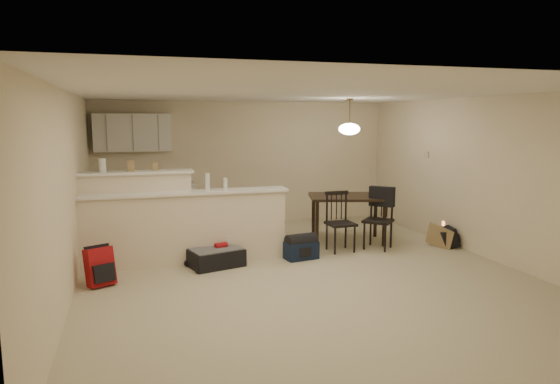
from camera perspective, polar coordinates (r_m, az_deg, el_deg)
name	(u,v)px	position (r m, az deg, el deg)	size (l,w,h in m)	color
room	(301,184)	(6.92, 2.46, 0.87)	(7.00, 7.02, 2.50)	#BFB493
breakfast_bar	(168,223)	(7.64, -12.64, -3.51)	(3.08, 0.58, 1.39)	beige
upper_cabinets	(133,133)	(9.81, -16.49, 6.54)	(1.40, 0.34, 0.70)	white
kitchen_counter	(147,209)	(9.82, -14.97, -1.91)	(1.80, 0.60, 0.90)	white
thermostat	(427,155)	(9.62, 16.41, 4.12)	(0.02, 0.12, 0.12)	beige
jar	(102,165)	(7.64, -19.63, 2.91)	(0.10, 0.10, 0.20)	silver
cereal_box	(131,166)	(7.63, -16.68, 2.88)	(0.10, 0.07, 0.16)	#987A4E
small_box	(155,167)	(7.64, -14.07, 2.84)	(0.08, 0.06, 0.12)	#987A4E
bottle_a	(208,182)	(7.52, -8.28, 1.15)	(0.07, 0.07, 0.26)	silver
bottle_b	(225,184)	(7.57, -6.27, 0.93)	(0.06, 0.06, 0.18)	silver
dining_table	(348,201)	(8.82, 7.76, -1.04)	(1.50, 1.20, 0.82)	black
pendant_lamp	(349,128)	(8.70, 7.92, 7.21)	(0.36, 0.36, 0.62)	brown
dining_chair_near	(341,222)	(8.20, 6.96, -3.43)	(0.43, 0.41, 0.97)	black
dining_chair_far	(378,219)	(8.45, 11.15, -3.06)	(0.44, 0.42, 1.01)	black
suitcase	(216,258)	(7.45, -7.28, -7.48)	(0.75, 0.49, 0.25)	black
red_backpack	(100,267)	(6.95, -19.90, -8.04)	(0.33, 0.21, 0.50)	#A71218
navy_duffel	(301,250)	(7.78, 2.44, -6.67)	(0.50, 0.27, 0.27)	#111E37
black_daypack	(448,238)	(8.97, 18.61, -4.95)	(0.35, 0.25, 0.31)	black
cardboard_sheet	(439,237)	(8.85, 17.77, -4.91)	(0.48, 0.02, 0.36)	#987A4E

